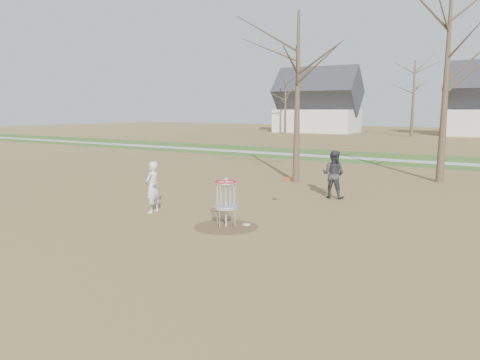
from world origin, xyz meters
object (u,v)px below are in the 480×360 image
at_px(player_standing, 153,187).
at_px(disc_golf_basket, 226,195).
at_px(player_throwing, 333,174).
at_px(disc_grounded, 247,224).

height_order(player_standing, disc_golf_basket, player_standing).
distance_m(player_throwing, disc_golf_basket, 5.78).
bearing_deg(disc_grounded, player_standing, -176.34).
distance_m(player_throwing, disc_grounded, 5.33).
xyz_separation_m(player_throwing, disc_grounded, (-0.51, -5.23, -0.87)).
bearing_deg(disc_golf_basket, disc_grounded, 52.13).
relative_size(player_standing, disc_golf_basket, 1.22).
bearing_deg(player_standing, disc_golf_basket, 75.79).
distance_m(disc_grounded, disc_golf_basket, 1.08).
bearing_deg(player_throwing, player_standing, 51.27).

